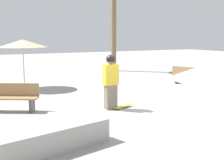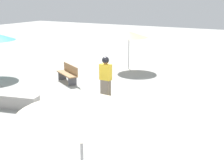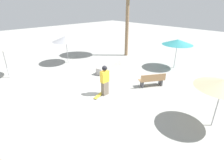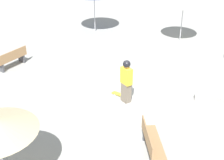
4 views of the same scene
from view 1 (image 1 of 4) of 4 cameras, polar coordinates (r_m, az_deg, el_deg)
name	(u,v)px [view 1 (image 1 of 4)]	position (r m, az deg, el deg)	size (l,w,h in m)	color
ground_plane	(130,111)	(9.68, 3.26, -5.68)	(60.00, 60.00, 0.00)	#9E9E99
skater_main	(111,80)	(9.75, -0.25, 0.00)	(0.46, 0.28, 1.72)	#726656
skateboard	(123,106)	(10.05, 1.99, -4.82)	(0.82, 0.45, 0.07)	gold
concrete_ledge	(49,141)	(6.40, -11.43, -10.93)	(2.81, 1.10, 0.50)	#A8A39E
bench_near	(12,98)	(10.05, -17.79, -3.07)	(1.60, 1.19, 0.85)	#47474C
bench_far	(189,76)	(15.02, 13.90, 0.75)	(0.99, 1.65, 0.85)	#47474C
shade_umbrella_tan	(23,43)	(13.99, -16.00, 6.45)	(2.08, 2.08, 2.13)	#B7B7BC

